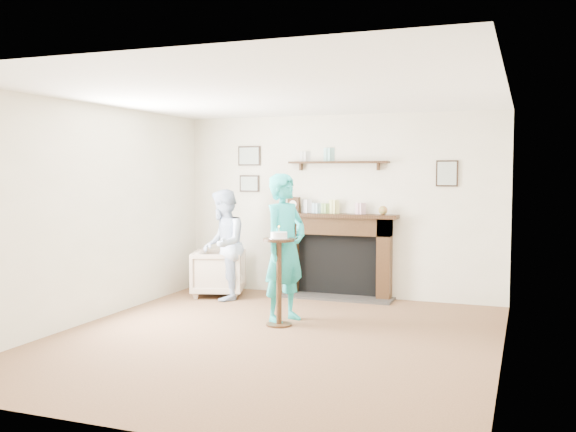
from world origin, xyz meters
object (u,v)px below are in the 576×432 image
object	(u,v)px
woman	(285,321)
pedestal_table	(279,264)
armchair	(219,295)
man	(224,299)

from	to	relation	value
woman	pedestal_table	world-z (taller)	pedestal_table
armchair	pedestal_table	xyz separation A→B (m)	(1.41, -1.32, 0.69)
armchair	man	distance (m)	0.28
man	woman	size ratio (longest dim) A/B	0.87
armchair	pedestal_table	distance (m)	2.05
man	pedestal_table	size ratio (longest dim) A/B	1.32
armchair	man	xyz separation A→B (m)	(0.18, -0.22, 0.00)
armchair	man	world-z (taller)	man
armchair	woman	world-z (taller)	woman
woman	pedestal_table	distance (m)	0.73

